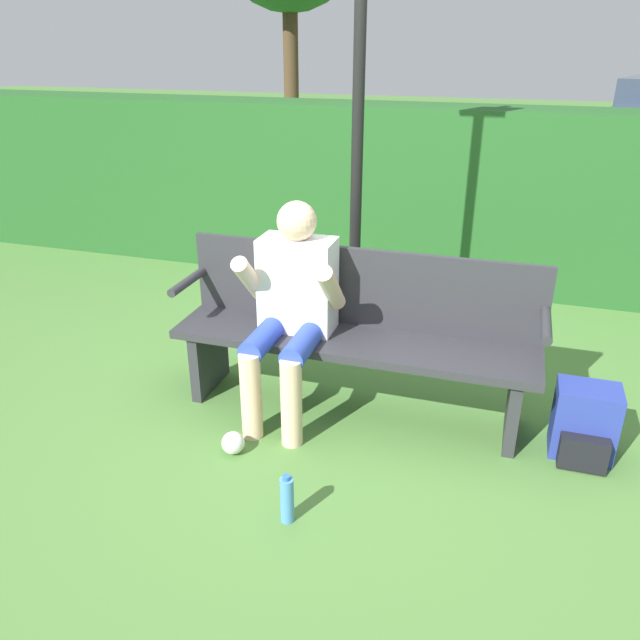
% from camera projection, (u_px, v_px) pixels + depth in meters
% --- Properties ---
extents(ground_plane, '(40.00, 40.00, 0.00)m').
position_uv_depth(ground_plane, '(350.00, 410.00, 3.56)').
color(ground_plane, '#4C7A38').
extents(hedge_back, '(12.00, 0.58, 1.44)m').
position_uv_depth(hedge_back, '(421.00, 196.00, 5.23)').
color(hedge_back, '#235623').
rests_on(hedge_back, ground).
extents(park_bench, '(1.99, 0.43, 0.90)m').
position_uv_depth(park_bench, '(355.00, 330.00, 3.42)').
color(park_bench, '#2D2D33').
rests_on(park_bench, ground).
extents(person_seated, '(0.54, 0.60, 1.17)m').
position_uv_depth(person_seated, '(291.00, 302.00, 3.32)').
color(person_seated, silver).
rests_on(person_seated, ground).
extents(backpack, '(0.30, 0.29, 0.38)m').
position_uv_depth(backpack, '(584.00, 424.00, 3.11)').
color(backpack, '#283893').
rests_on(backpack, ground).
extents(water_bottle, '(0.06, 0.06, 0.24)m').
position_uv_depth(water_bottle, '(287.00, 499.00, 2.70)').
color(water_bottle, '#4C8CCC').
rests_on(water_bottle, ground).
extents(signpost, '(0.32, 0.09, 2.99)m').
position_uv_depth(signpost, '(358.00, 89.00, 3.51)').
color(signpost, black).
rests_on(signpost, ground).
extents(litter_crumple, '(0.12, 0.12, 0.12)m').
position_uv_depth(litter_crumple, '(233.00, 443.00, 3.17)').
color(litter_crumple, silver).
rests_on(litter_crumple, ground).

